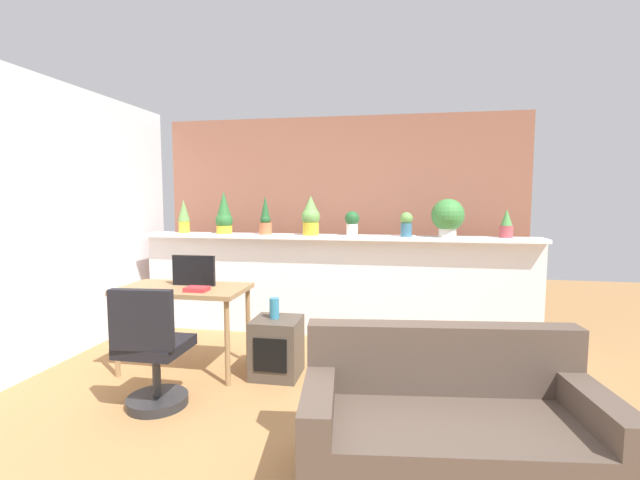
# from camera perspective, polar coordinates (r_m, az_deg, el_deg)

# --- Properties ---
(ground_plane) EXTENTS (12.00, 12.00, 0.00)m
(ground_plane) POSITION_cam_1_polar(r_m,az_deg,el_deg) (3.23, -4.15, -22.75)
(ground_plane) COLOR #9E7042
(divider_wall) EXTENTS (4.35, 0.16, 1.08)m
(divider_wall) POSITION_cam_1_polar(r_m,az_deg,el_deg) (4.91, 1.68, -6.12)
(divider_wall) COLOR white
(divider_wall) RESTS_ON ground
(plant_shelf) EXTENTS (4.35, 0.32, 0.04)m
(plant_shelf) POSITION_cam_1_polar(r_m,az_deg,el_deg) (4.79, 1.62, 0.38)
(plant_shelf) COLOR white
(plant_shelf) RESTS_ON divider_wall
(brick_wall_behind) EXTENTS (4.35, 0.10, 2.50)m
(brick_wall_behind) POSITION_cam_1_polar(r_m,az_deg,el_deg) (5.41, 2.65, 2.52)
(brick_wall_behind) COLOR #935B47
(brick_wall_behind) RESTS_ON ground
(side_wall_left) EXTENTS (0.12, 4.40, 2.60)m
(side_wall_left) POSITION_cam_1_polar(r_m,az_deg,el_deg) (4.46, -34.55, 1.58)
(side_wall_left) COLOR white
(side_wall_left) RESTS_ON ground
(potted_plant_0) EXTENTS (0.14, 0.14, 0.39)m
(potted_plant_0) POSITION_cam_1_polar(r_m,az_deg,el_deg) (5.36, -17.23, 3.04)
(potted_plant_0) COLOR gold
(potted_plant_0) RESTS_ON plant_shelf
(potted_plant_1) EXTENTS (0.19, 0.19, 0.48)m
(potted_plant_1) POSITION_cam_1_polar(r_m,az_deg,el_deg) (5.12, -12.33, 3.21)
(potted_plant_1) COLOR gold
(potted_plant_1) RESTS_ON plant_shelf
(potted_plant_2) EXTENTS (0.14, 0.14, 0.43)m
(potted_plant_2) POSITION_cam_1_polar(r_m,az_deg,el_deg) (4.92, -7.09, 2.79)
(potted_plant_2) COLOR #C66B42
(potted_plant_2) RESTS_ON plant_shelf
(potted_plant_3) EXTENTS (0.20, 0.20, 0.43)m
(potted_plant_3) POSITION_cam_1_polar(r_m,az_deg,el_deg) (4.78, -1.21, 3.15)
(potted_plant_3) COLOR gold
(potted_plant_3) RESTS_ON plant_shelf
(potted_plant_4) EXTENTS (0.16, 0.16, 0.26)m
(potted_plant_4) POSITION_cam_1_polar(r_m,az_deg,el_deg) (4.77, 4.18, 2.34)
(potted_plant_4) COLOR silver
(potted_plant_4) RESTS_ON plant_shelf
(potted_plant_5) EXTENTS (0.13, 0.13, 0.26)m
(potted_plant_5) POSITION_cam_1_polar(r_m,az_deg,el_deg) (4.69, 11.13, 2.09)
(potted_plant_5) COLOR #386B84
(potted_plant_5) RESTS_ON plant_shelf
(potted_plant_6) EXTENTS (0.34, 0.34, 0.40)m
(potted_plant_6) POSITION_cam_1_polar(r_m,az_deg,el_deg) (4.73, 16.24, 2.96)
(potted_plant_6) COLOR silver
(potted_plant_6) RESTS_ON plant_shelf
(potted_plant_7) EXTENTS (0.13, 0.13, 0.29)m
(potted_plant_7) POSITION_cam_1_polar(r_m,az_deg,el_deg) (4.88, 23.00, 1.87)
(potted_plant_7) COLOR #B7474C
(potted_plant_7) RESTS_ON plant_shelf
(desk) EXTENTS (1.10, 0.60, 0.75)m
(desk) POSITION_cam_1_polar(r_m,az_deg,el_deg) (4.08, -17.24, -6.99)
(desk) COLOR #99754C
(desk) RESTS_ON ground
(tv_monitor) EXTENTS (0.39, 0.04, 0.27)m
(tv_monitor) POSITION_cam_1_polar(r_m,az_deg,el_deg) (4.08, -16.05, -3.81)
(tv_monitor) COLOR black
(tv_monitor) RESTS_ON desk
(office_chair) EXTENTS (0.46, 0.46, 0.91)m
(office_chair) POSITION_cam_1_polar(r_m,az_deg,el_deg) (3.49, -20.92, -13.99)
(office_chair) COLOR #262628
(office_chair) RESTS_ON ground
(side_cube_shelf) EXTENTS (0.40, 0.41, 0.50)m
(side_cube_shelf) POSITION_cam_1_polar(r_m,az_deg,el_deg) (3.90, -5.64, -13.69)
(side_cube_shelf) COLOR #4C4238
(side_cube_shelf) RESTS_ON ground
(vase_on_shelf) EXTENTS (0.08, 0.08, 0.18)m
(vase_on_shelf) POSITION_cam_1_polar(r_m,az_deg,el_deg) (3.83, -5.94, -8.78)
(vase_on_shelf) COLOR teal
(vase_on_shelf) RESTS_ON side_cube_shelf
(book_on_desk) EXTENTS (0.19, 0.14, 0.04)m
(book_on_desk) POSITION_cam_1_polar(r_m,az_deg,el_deg) (3.84, -15.67, -6.14)
(book_on_desk) COLOR #B22D33
(book_on_desk) RESTS_ON desk
(couch) EXTENTS (1.64, 0.94, 0.80)m
(couch) POSITION_cam_1_polar(r_m,az_deg,el_deg) (2.65, 16.51, -22.79)
(couch) COLOR brown
(couch) RESTS_ON ground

